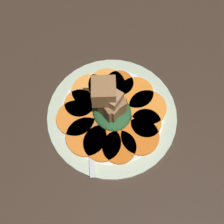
% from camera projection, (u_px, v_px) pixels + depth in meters
% --- Properties ---
extents(table_slab, '(1.20, 1.20, 0.02)m').
position_uv_depth(table_slab, '(112.00, 118.00, 0.62)').
color(table_slab, '#38281E').
rests_on(table_slab, ground).
extents(plate, '(0.28, 0.28, 0.01)m').
position_uv_depth(plate, '(112.00, 115.00, 0.61)').
color(plate, beige).
rests_on(plate, table_slab).
extents(carrot_slice_0, '(0.06, 0.06, 0.01)m').
position_uv_depth(carrot_slice_0, '(146.00, 123.00, 0.59)').
color(carrot_slice_0, orange).
rests_on(carrot_slice_0, plate).
extents(carrot_slice_1, '(0.08, 0.08, 0.01)m').
position_uv_depth(carrot_slice_1, '(147.00, 108.00, 0.61)').
color(carrot_slice_1, orange).
rests_on(carrot_slice_1, plate).
extents(carrot_slice_2, '(0.08, 0.08, 0.01)m').
position_uv_depth(carrot_slice_2, '(136.00, 93.00, 0.62)').
color(carrot_slice_2, orange).
rests_on(carrot_slice_2, plate).
extents(carrot_slice_3, '(0.06, 0.06, 0.01)m').
position_uv_depth(carrot_slice_3, '(119.00, 83.00, 0.63)').
color(carrot_slice_3, orange).
rests_on(carrot_slice_3, plate).
extents(carrot_slice_4, '(0.08, 0.08, 0.01)m').
position_uv_depth(carrot_slice_4, '(107.00, 85.00, 0.63)').
color(carrot_slice_4, '#F99539').
rests_on(carrot_slice_4, plate).
extents(carrot_slice_5, '(0.08, 0.08, 0.01)m').
position_uv_depth(carrot_slice_5, '(90.00, 91.00, 0.62)').
color(carrot_slice_5, '#F99539').
rests_on(carrot_slice_5, plate).
extents(carrot_slice_6, '(0.07, 0.07, 0.01)m').
position_uv_depth(carrot_slice_6, '(80.00, 104.00, 0.61)').
color(carrot_slice_6, orange).
rests_on(carrot_slice_6, plate).
extents(carrot_slice_7, '(0.08, 0.08, 0.01)m').
position_uv_depth(carrot_slice_7, '(76.00, 118.00, 0.60)').
color(carrot_slice_7, orange).
rests_on(carrot_slice_7, plate).
extents(carrot_slice_8, '(0.08, 0.08, 0.01)m').
position_uv_depth(carrot_slice_8, '(86.00, 137.00, 0.58)').
color(carrot_slice_8, orange).
rests_on(carrot_slice_8, plate).
extents(carrot_slice_9, '(0.08, 0.08, 0.01)m').
position_uv_depth(carrot_slice_9, '(102.00, 143.00, 0.57)').
color(carrot_slice_9, orange).
rests_on(carrot_slice_9, plate).
extents(carrot_slice_10, '(0.07, 0.07, 0.01)m').
position_uv_depth(carrot_slice_10, '(119.00, 147.00, 0.57)').
color(carrot_slice_10, '#D55F13').
rests_on(carrot_slice_10, plate).
extents(carrot_slice_11, '(0.08, 0.08, 0.01)m').
position_uv_depth(carrot_slice_11, '(140.00, 137.00, 0.58)').
color(carrot_slice_11, orange).
rests_on(carrot_slice_11, plate).
extents(center_pile, '(0.09, 0.08, 0.11)m').
position_uv_depth(center_pile, '(111.00, 105.00, 0.57)').
color(center_pile, '#235128').
rests_on(center_pile, plate).
extents(fork, '(0.19, 0.09, 0.00)m').
position_uv_depth(fork, '(91.00, 127.00, 0.59)').
color(fork, silver).
rests_on(fork, plate).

